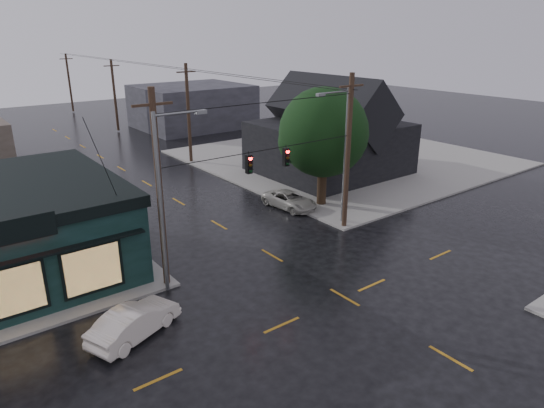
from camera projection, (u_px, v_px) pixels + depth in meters
ground_plane at (345, 297)px, 24.15m from camera, size 160.00×160.00×0.00m
sidewalk_ne at (343, 157)px, 50.51m from camera, size 28.00×28.00×0.15m
ne_building at (330, 125)px, 43.92m from camera, size 12.60×11.60×8.75m
corner_tree at (324, 133)px, 35.01m from camera, size 6.53×6.53×8.72m
utility_pole_nw at (167, 285)px, 25.32m from camera, size 2.00×0.32×10.15m
utility_pole_ne at (344, 227)px, 32.73m from camera, size 2.00×0.32×10.15m
utility_pole_far_a at (191, 162)px, 48.84m from camera, size 2.00×0.32×9.65m
utility_pole_far_b at (119, 131)px, 63.82m from camera, size 2.00×0.32×9.15m
utility_pole_far_c at (73, 112)px, 78.81m from camera, size 2.00×0.32×9.15m
span_signal_assembly at (268, 160)px, 27.15m from camera, size 13.00×0.48×1.23m
streetlight_nw at (168, 292)px, 24.63m from camera, size 5.40×0.30×9.15m
streetlight_ne at (342, 223)px, 33.54m from camera, size 5.40×0.30×9.15m
bg_building_east at (192, 106)px, 66.04m from camera, size 14.00×12.00×5.60m
sedan_cream at (135, 322)px, 20.87m from camera, size 4.57×3.03×1.42m
suv_silver at (290, 200)px, 36.13m from camera, size 2.53×4.67×1.24m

